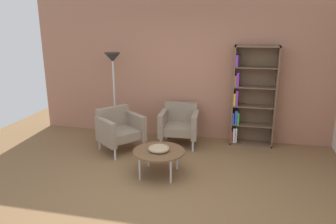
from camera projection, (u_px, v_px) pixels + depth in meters
The scene contains 8 objects.
ground_plane at pixel (159, 194), 4.44m from camera, with size 8.32×8.32×0.00m, color brown.
brick_back_panel at pixel (189, 66), 6.35m from camera, with size 6.40×0.12×2.90m, color #A87056.
bookshelf_tall at pixel (250, 98), 6.04m from camera, with size 0.80×0.30×1.90m.
coffee_table_low at pixel (159, 152), 4.91m from camera, with size 0.80×0.80×0.40m.
decorative_bowl at pixel (159, 148), 4.89m from camera, with size 0.32×0.32×0.05m.
armchair_near_window at pixel (180, 123), 6.16m from camera, with size 0.75×0.69×0.78m.
armchair_corner_red at pixel (119, 129), 5.86m from camera, with size 0.94×0.95×0.78m.
floor_lamp_torchiere at pixel (113, 68), 6.19m from camera, with size 0.32×0.32×1.74m.
Camera 1 is at (1.00, -3.83, 2.31)m, focal length 34.10 mm.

